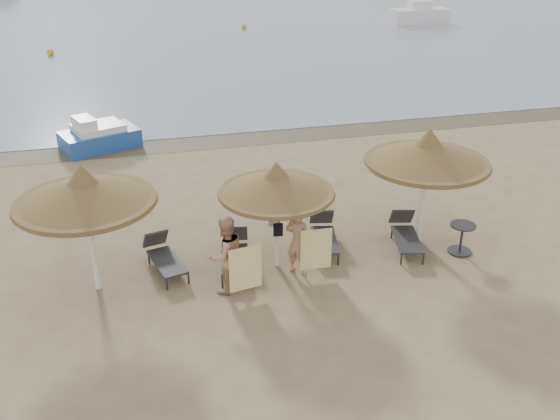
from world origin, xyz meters
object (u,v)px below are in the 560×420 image
(palapa_center, at_px, (276,184))
(person_left, at_px, (225,249))
(palapa_left, at_px, (84,192))
(lounger_far_right, at_px, (405,233))
(person_right, at_px, (298,236))
(lounger_far_left, at_px, (164,255))
(lounger_near_left, at_px, (235,252))
(lounger_near_right, at_px, (324,233))
(palapa_right, at_px, (428,153))
(pedal_boat, at_px, (98,136))
(side_table, at_px, (461,239))

(palapa_center, relative_size, person_left, 1.27)
(palapa_left, relative_size, palapa_center, 1.12)
(lounger_far_right, xyz_separation_m, person_right, (-2.87, -0.57, 0.60))
(palapa_left, bearing_deg, person_left, -15.91)
(palapa_center, distance_m, lounger_far_left, 3.09)
(palapa_left, distance_m, lounger_near_left, 3.64)
(palapa_left, distance_m, lounger_near_right, 5.70)
(palapa_right, xyz_separation_m, person_right, (-3.29, -0.67, -1.39))
(person_right, height_order, pedal_boat, person_right)
(lounger_near_left, bearing_deg, person_right, -14.66)
(lounger_near_left, bearing_deg, lounger_far_right, 10.41)
(palapa_right, bearing_deg, palapa_center, -175.89)
(person_right, bearing_deg, pedal_boat, -24.37)
(palapa_right, relative_size, lounger_near_right, 1.66)
(side_table, relative_size, person_right, 0.39)
(palapa_right, relative_size, lounger_near_left, 1.63)
(lounger_far_right, bearing_deg, palapa_center, -163.78)
(person_right, xyz_separation_m, pedal_boat, (-4.44, 9.38, -0.51))
(pedal_boat, bearing_deg, side_table, -69.09)
(lounger_near_left, xyz_separation_m, person_right, (1.31, -0.64, 0.59))
(palapa_right, xyz_separation_m, lounger_far_left, (-6.20, 0.25, -2.00))
(palapa_left, height_order, person_right, palapa_left)
(palapa_right, distance_m, lounger_near_right, 3.10)
(lounger_near_right, distance_m, pedal_boat, 9.94)
(person_right, bearing_deg, palapa_center, -5.46)
(lounger_near_left, relative_size, side_table, 2.45)
(palapa_left, distance_m, pedal_boat, 9.16)
(lounger_near_left, bearing_deg, side_table, 3.88)
(pedal_boat, bearing_deg, lounger_near_left, -91.26)
(lounger_near_left, bearing_deg, lounger_near_right, 21.07)
(palapa_center, bearing_deg, lounger_near_right, 25.08)
(lounger_far_left, height_order, pedal_boat, pedal_boat)
(lounger_near_left, height_order, lounger_near_right, lounger_near_left)
(palapa_left, relative_size, person_left, 1.43)
(lounger_near_right, bearing_deg, side_table, -7.52)
(palapa_right, height_order, lounger_far_right, palapa_right)
(palapa_center, relative_size, side_table, 3.52)
(side_table, distance_m, person_left, 5.75)
(lounger_far_left, distance_m, person_right, 3.11)
(person_left, bearing_deg, pedal_boat, -97.08)
(side_table, bearing_deg, person_left, -177.08)
(palapa_center, height_order, lounger_far_left, palapa_center)
(palapa_left, relative_size, palapa_right, 0.99)
(palapa_center, height_order, lounger_near_right, palapa_center)
(lounger_near_right, height_order, person_left, person_left)
(pedal_boat, bearing_deg, lounger_far_right, -71.26)
(lounger_near_left, bearing_deg, palapa_right, 11.75)
(pedal_boat, bearing_deg, palapa_right, -69.37)
(lounger_far_right, relative_size, side_table, 2.41)
(palapa_center, xyz_separation_m, lounger_far_left, (-2.52, 0.51, -1.71))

